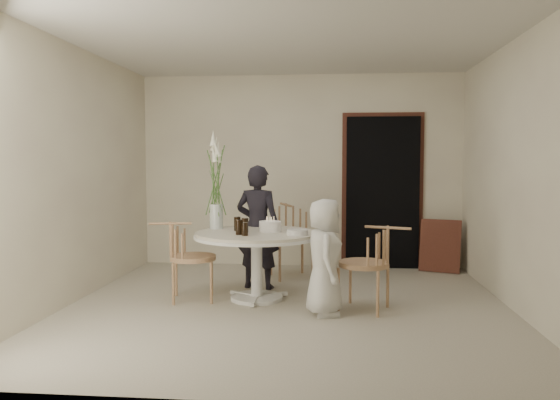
# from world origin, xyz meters

# --- Properties ---
(ground) EXTENTS (4.50, 4.50, 0.00)m
(ground) POSITION_xyz_m (0.00, 0.00, 0.00)
(ground) COLOR beige
(ground) RESTS_ON ground
(room_shell) EXTENTS (4.50, 4.50, 4.50)m
(room_shell) POSITION_xyz_m (0.00, 0.00, 1.62)
(room_shell) COLOR silver
(room_shell) RESTS_ON ground
(doorway) EXTENTS (1.00, 0.10, 2.10)m
(doorway) POSITION_xyz_m (1.15, 2.19, 1.05)
(doorway) COLOR black
(doorway) RESTS_ON ground
(door_trim) EXTENTS (1.12, 0.03, 2.22)m
(door_trim) POSITION_xyz_m (1.15, 2.23, 1.11)
(door_trim) COLOR maroon
(door_trim) RESTS_ON ground
(table) EXTENTS (1.33, 1.33, 0.73)m
(table) POSITION_xyz_m (-0.35, 0.25, 0.62)
(table) COLOR silver
(table) RESTS_ON ground
(picture_frame) EXTENTS (0.55, 0.33, 0.70)m
(picture_frame) POSITION_xyz_m (1.90, 1.95, 0.35)
(picture_frame) COLOR maroon
(picture_frame) RESTS_ON ground
(chair_far) EXTENTS (0.64, 0.67, 0.93)m
(chair_far) POSITION_xyz_m (-0.11, 1.54, 0.60)
(chair_far) COLOR tan
(chair_far) RESTS_ON ground
(chair_right) EXTENTS (0.61, 0.58, 0.86)m
(chair_right) POSITION_xyz_m (0.88, -0.10, 0.56)
(chair_right) COLOR tan
(chair_right) RESTS_ON ground
(chair_left) EXTENTS (0.56, 0.53, 0.85)m
(chair_left) POSITION_xyz_m (-1.14, 0.15, 0.55)
(chair_left) COLOR tan
(chair_left) RESTS_ON ground
(girl) EXTENTS (0.59, 0.45, 1.44)m
(girl) POSITION_xyz_m (-0.41, 0.79, 0.72)
(girl) COLOR black
(girl) RESTS_ON ground
(boy) EXTENTS (0.41, 0.58, 1.13)m
(boy) POSITION_xyz_m (0.38, -0.26, 0.56)
(boy) COLOR silver
(boy) RESTS_ON ground
(birthday_cake) EXTENTS (0.24, 0.24, 0.16)m
(birthday_cake) POSITION_xyz_m (-0.21, 0.29, 0.79)
(birthday_cake) COLOR white
(birthday_cake) RESTS_ON table
(cola_tumbler_a) EXTENTS (0.08, 0.08, 0.15)m
(cola_tumbler_a) POSITION_xyz_m (-0.50, 0.02, 0.81)
(cola_tumbler_a) COLOR black
(cola_tumbler_a) RESTS_ON table
(cola_tumbler_b) EXTENTS (0.07, 0.07, 0.14)m
(cola_tumbler_b) POSITION_xyz_m (-0.43, -0.05, 0.80)
(cola_tumbler_b) COLOR black
(cola_tumbler_b) RESTS_ON table
(cola_tumbler_c) EXTENTS (0.09, 0.09, 0.15)m
(cola_tumbler_c) POSITION_xyz_m (-0.57, 0.34, 0.81)
(cola_tumbler_c) COLOR black
(cola_tumbler_c) RESTS_ON table
(cola_tumbler_d) EXTENTS (0.07, 0.07, 0.15)m
(cola_tumbler_d) POSITION_xyz_m (-0.47, 0.19, 0.81)
(cola_tumbler_d) COLOR black
(cola_tumbler_d) RESTS_ON table
(plate_stack) EXTENTS (0.29, 0.29, 0.05)m
(plate_stack) POSITION_xyz_m (0.10, 0.06, 0.76)
(plate_stack) COLOR silver
(plate_stack) RESTS_ON table
(flower_vase) EXTENTS (0.15, 0.15, 1.10)m
(flower_vase) POSITION_xyz_m (-0.84, 0.50, 1.22)
(flower_vase) COLOR silver
(flower_vase) RESTS_ON table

